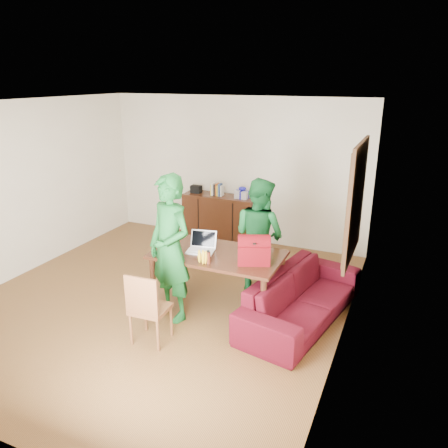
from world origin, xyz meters
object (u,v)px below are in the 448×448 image
at_px(sofa, 302,297).
at_px(person_near, 170,249).
at_px(red_bag, 254,252).
at_px(person_far, 259,235).
at_px(table, 218,260).
at_px(laptop, 200,249).
at_px(bottle, 208,257).
at_px(chair, 150,321).

bearing_deg(sofa, person_near, 122.23).
bearing_deg(red_bag, person_far, 82.86).
bearing_deg(red_bag, table, 145.80).
distance_m(person_far, sofa, 1.14).
height_order(person_near, laptop, person_near).
xyz_separation_m(bottle, sofa, (1.10, 0.50, -0.57)).
bearing_deg(chair, table, 66.08).
relative_size(table, bottle, 10.00).
bearing_deg(person_far, chair, 91.78).
bearing_deg(laptop, person_near, -130.60).
relative_size(table, sofa, 0.80).
relative_size(chair, red_bag, 2.28).
bearing_deg(chair, person_far, 65.31).
height_order(chair, person_near, person_near).
bearing_deg(red_bag, bottle, -178.13).
bearing_deg(table, person_near, -136.02).
bearing_deg(chair, person_near, 92.23).
height_order(person_far, laptop, person_far).
bearing_deg(person_far, sofa, 166.66).
bearing_deg(person_far, person_near, 80.54).
relative_size(person_near, sofa, 0.89).
distance_m(red_bag, sofa, 0.90).
distance_m(person_near, person_far, 1.43).
relative_size(person_far, laptop, 4.28).
bearing_deg(sofa, bottle, 125.92).
distance_m(laptop, bottle, 0.39).
bearing_deg(person_near, table, 65.99).
xyz_separation_m(laptop, bottle, (0.26, -0.29, 0.04)).
height_order(chair, sofa, chair).
height_order(chair, laptop, laptop).
bearing_deg(chair, sofa, 35.40).
bearing_deg(chair, bottle, 55.97).
xyz_separation_m(chair, bottle, (0.43, 0.71, 0.62)).
bearing_deg(person_far, bottle, 98.60).
distance_m(table, person_near, 0.69).
relative_size(person_far, red_bag, 4.23).
height_order(person_near, bottle, person_near).
bearing_deg(bottle, chair, -120.80).
height_order(table, person_near, person_near).
distance_m(person_near, laptop, 0.47).
relative_size(red_bag, sofa, 0.19).
bearing_deg(sofa, table, 109.16).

